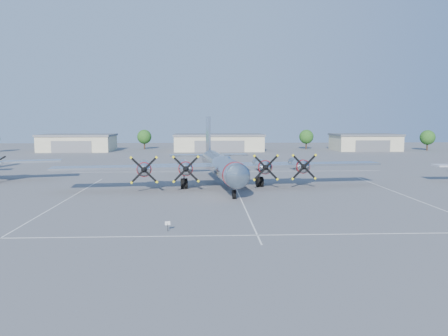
{
  "coord_description": "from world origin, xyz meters",
  "views": [
    {
      "loc": [
        -4.56,
        -59.06,
        10.07
      ],
      "look_at": [
        -1.83,
        2.49,
        3.2
      ],
      "focal_mm": 35.0,
      "sensor_mm": 36.0,
      "label": 1
    }
  ],
  "objects_px": {
    "tree_east": "(306,137)",
    "tree_far_east": "(428,138)",
    "hangar_east": "(365,142)",
    "main_bomber_b29": "(220,186)",
    "info_placard": "(168,224)",
    "hangar_west": "(78,143)",
    "tree_west": "(144,137)",
    "hangar_center": "(219,142)"
  },
  "relations": [
    {
      "from": "tree_west",
      "to": "main_bomber_b29",
      "type": "xyz_separation_m",
      "value": [
        22.78,
        -83.18,
        -4.22
      ]
    },
    {
      "from": "tree_east",
      "to": "main_bomber_b29",
      "type": "height_order",
      "value": "tree_east"
    },
    {
      "from": "tree_west",
      "to": "tree_east",
      "type": "distance_m",
      "value": 55.04
    },
    {
      "from": "tree_far_east",
      "to": "hangar_west",
      "type": "bearing_deg",
      "value": 179.0
    },
    {
      "from": "tree_far_east",
      "to": "main_bomber_b29",
      "type": "height_order",
      "value": "tree_far_east"
    },
    {
      "from": "info_placard",
      "to": "hangar_center",
      "type": "bearing_deg",
      "value": 69.17
    },
    {
      "from": "tree_far_east",
      "to": "main_bomber_b29",
      "type": "bearing_deg",
      "value": -133.82
    },
    {
      "from": "hangar_east",
      "to": "tree_west",
      "type": "bearing_deg",
      "value": 173.72
    },
    {
      "from": "tree_east",
      "to": "hangar_east",
      "type": "bearing_deg",
      "value": -18.54
    },
    {
      "from": "hangar_east",
      "to": "main_bomber_b29",
      "type": "relative_size",
      "value": 0.43
    },
    {
      "from": "tree_far_east",
      "to": "tree_west",
      "type": "bearing_deg",
      "value": 173.86
    },
    {
      "from": "hangar_center",
      "to": "tree_west",
      "type": "height_order",
      "value": "tree_west"
    },
    {
      "from": "hangar_west",
      "to": "tree_west",
      "type": "bearing_deg",
      "value": 21.89
    },
    {
      "from": "hangar_east",
      "to": "tree_far_east",
      "type": "xyz_separation_m",
      "value": [
        20.0,
        -1.96,
        1.51
      ]
    },
    {
      "from": "hangar_west",
      "to": "tree_east",
      "type": "bearing_deg",
      "value": 4.6
    },
    {
      "from": "hangar_center",
      "to": "tree_east",
      "type": "height_order",
      "value": "tree_east"
    },
    {
      "from": "info_placard",
      "to": "hangar_west",
      "type": "bearing_deg",
      "value": 93.53
    },
    {
      "from": "tree_far_east",
      "to": "hangar_east",
      "type": "bearing_deg",
      "value": 174.39
    },
    {
      "from": "hangar_east",
      "to": "tree_east",
      "type": "relative_size",
      "value": 3.1
    },
    {
      "from": "hangar_west",
      "to": "info_placard",
      "type": "xyz_separation_m",
      "value": [
        37.05,
        -102.26,
        -2.06
      ]
    },
    {
      "from": "hangar_west",
      "to": "hangar_east",
      "type": "height_order",
      "value": "same"
    },
    {
      "from": "hangar_east",
      "to": "main_bomber_b29",
      "type": "distance_m",
      "value": 90.42
    },
    {
      "from": "tree_east",
      "to": "tree_far_east",
      "type": "xyz_separation_m",
      "value": [
        38.0,
        -8.0,
        0.0
      ]
    },
    {
      "from": "hangar_west",
      "to": "info_placard",
      "type": "height_order",
      "value": "hangar_west"
    },
    {
      "from": "tree_far_east",
      "to": "tree_east",
      "type": "bearing_deg",
      "value": 168.11
    },
    {
      "from": "tree_west",
      "to": "main_bomber_b29",
      "type": "height_order",
      "value": "tree_west"
    },
    {
      "from": "tree_far_east",
      "to": "main_bomber_b29",
      "type": "relative_size",
      "value": 0.14
    },
    {
      "from": "tree_west",
      "to": "hangar_center",
      "type": "bearing_deg",
      "value": -17.82
    },
    {
      "from": "hangar_west",
      "to": "hangar_east",
      "type": "xyz_separation_m",
      "value": [
        93.0,
        0.0,
        0.0
      ]
    },
    {
      "from": "tree_east",
      "to": "tree_far_east",
      "type": "height_order",
      "value": "same"
    },
    {
      "from": "main_bomber_b29",
      "to": "info_placard",
      "type": "relative_size",
      "value": 52.08
    },
    {
      "from": "hangar_west",
      "to": "hangar_east",
      "type": "distance_m",
      "value": 93.0
    },
    {
      "from": "main_bomber_b29",
      "to": "info_placard",
      "type": "xyz_separation_m",
      "value": [
        -5.73,
        -27.12,
        0.65
      ]
    },
    {
      "from": "tree_west",
      "to": "tree_far_east",
      "type": "height_order",
      "value": "same"
    },
    {
      "from": "hangar_west",
      "to": "hangar_east",
      "type": "relative_size",
      "value": 1.1
    },
    {
      "from": "hangar_east",
      "to": "main_bomber_b29",
      "type": "xyz_separation_m",
      "value": [
        -50.22,
        -75.14,
        -2.71
      ]
    },
    {
      "from": "hangar_east",
      "to": "tree_west",
      "type": "height_order",
      "value": "tree_west"
    },
    {
      "from": "hangar_east",
      "to": "tree_west",
      "type": "distance_m",
      "value": 73.46
    },
    {
      "from": "hangar_west",
      "to": "tree_far_east",
      "type": "height_order",
      "value": "tree_far_east"
    },
    {
      "from": "hangar_east",
      "to": "tree_east",
      "type": "height_order",
      "value": "tree_east"
    },
    {
      "from": "hangar_west",
      "to": "tree_west",
      "type": "distance_m",
      "value": 21.61
    },
    {
      "from": "hangar_center",
      "to": "tree_far_east",
      "type": "height_order",
      "value": "tree_far_east"
    }
  ]
}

